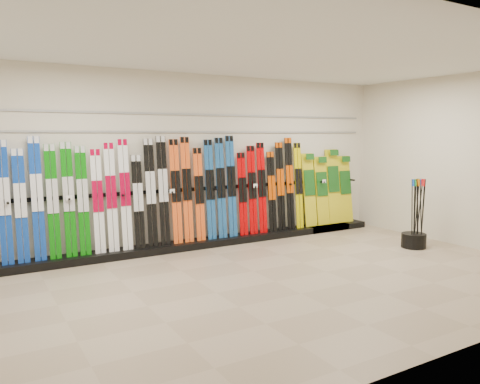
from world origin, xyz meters
TOP-DOWN VIEW (x-y plane):
  - floor at (0.00, 0.00)m, footprint 8.00×8.00m
  - back_wall at (0.00, 2.50)m, footprint 8.00×0.00m
  - right_wall at (4.00, 0.00)m, footprint 0.00×5.00m
  - ceiling at (0.00, 0.00)m, footprint 8.00×8.00m
  - ski_rack_base at (0.22, 2.28)m, footprint 8.00×0.40m
  - skis at (-0.46, 2.31)m, footprint 5.36×0.18m
  - snowboards at (2.94, 2.35)m, footprint 1.26×0.24m
  - pole_bin at (3.16, 0.34)m, footprint 0.42×0.42m
  - ski_poles at (3.20, 0.31)m, footprint 0.29×0.22m
  - slatwall_rail_0 at (0.00, 2.48)m, footprint 7.60×0.02m
  - slatwall_rail_1 at (0.00, 2.48)m, footprint 7.60×0.02m

SIDE VIEW (x-z plane):
  - floor at x=0.00m, z-range 0.00..0.00m
  - ski_rack_base at x=0.22m, z-range 0.00..0.12m
  - pole_bin at x=3.16m, z-range 0.00..0.25m
  - ski_poles at x=3.20m, z-range 0.02..1.20m
  - snowboards at x=2.94m, z-range 0.08..1.61m
  - skis at x=-0.46m, z-range 0.06..1.88m
  - back_wall at x=0.00m, z-range -2.50..5.50m
  - right_wall at x=4.00m, z-range -1.00..4.00m
  - slatwall_rail_0 at x=0.00m, z-range 1.98..2.02m
  - slatwall_rail_1 at x=0.00m, z-range 2.28..2.31m
  - ceiling at x=0.00m, z-range 3.00..3.00m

